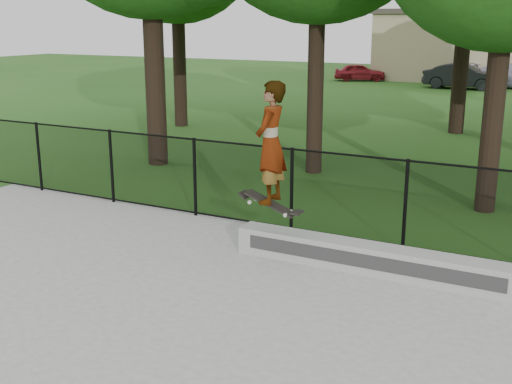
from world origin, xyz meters
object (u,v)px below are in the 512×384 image
at_px(car_a, 360,72).
at_px(car_b, 463,76).
at_px(grind_ledge, 371,259).
at_px(skater_airborne, 271,145).

relative_size(car_a, car_b, 0.84).
xyz_separation_m(grind_ledge, skater_airborne, (-1.53, -0.28, 1.62)).
distance_m(car_b, skater_airborne, 28.28).
relative_size(grind_ledge, skater_airborne, 2.09).
relative_size(grind_ledge, car_b, 1.15).
xyz_separation_m(car_a, car_b, (6.52, -1.96, 0.14)).
height_order(grind_ledge, car_b, car_b).
bearing_deg(skater_airborne, grind_ledge, 10.33).
height_order(grind_ledge, skater_airborne, skater_airborne).
relative_size(car_a, skater_airborne, 1.53).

